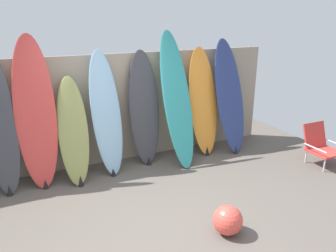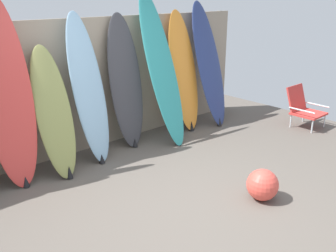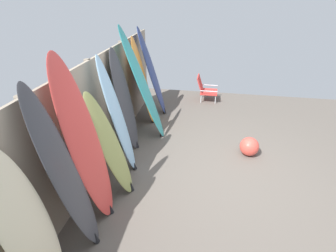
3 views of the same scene
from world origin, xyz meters
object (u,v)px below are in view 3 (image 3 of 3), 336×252
object	(u,v)px
beach_chair	(205,88)
surfboard_navy_8	(152,73)
surfboard_charcoal_5	(125,102)
surfboard_orange_7	(144,83)
beach_ball	(249,146)
surfboard_olive_3	(110,146)
surfboard_cream_0	(28,228)
surfboard_teal_6	(143,86)
surfboard_charcoal_1	(65,175)
surfboard_skyblue_4	(118,118)
surfboard_red_2	(85,145)

from	to	relation	value
beach_chair	surfboard_navy_8	bearing A→B (deg)	143.44
surfboard_charcoal_5	surfboard_orange_7	size ratio (longest dim) A/B	0.99
beach_ball	surfboard_orange_7	bearing A→B (deg)	66.21
surfboard_olive_3	beach_ball	world-z (taller)	surfboard_olive_3
surfboard_cream_0	surfboard_teal_6	distance (m)	3.19
surfboard_olive_3	surfboard_charcoal_5	xyz separation A→B (m)	(1.17, 0.16, 0.16)
surfboard_navy_8	surfboard_charcoal_1	bearing A→B (deg)	179.00
surfboard_cream_0	surfboard_navy_8	world-z (taller)	surfboard_navy_8
surfboard_charcoal_1	surfboard_teal_6	xyz separation A→B (m)	(2.61, -0.15, 0.08)
surfboard_charcoal_1	surfboard_orange_7	world-z (taller)	surfboard_charcoal_1
surfboard_charcoal_1	beach_chair	bearing A→B (deg)	-14.67
surfboard_skyblue_4	surfboard_charcoal_1	bearing A→B (deg)	178.29
surfboard_red_2	surfboard_skyblue_4	world-z (taller)	surfboard_red_2
surfboard_charcoal_1	surfboard_red_2	bearing A→B (deg)	-0.75
surfboard_charcoal_5	surfboard_orange_7	xyz separation A→B (m)	(1.09, -0.05, 0.00)
surfboard_cream_0	surfboard_olive_3	world-z (taller)	surfboard_cream_0
surfboard_red_2	beach_ball	xyz separation A→B (m)	(1.77, -2.17, -0.89)
surfboard_cream_0	surfboard_teal_6	bearing A→B (deg)	-3.96
surfboard_charcoal_5	surfboard_orange_7	world-z (taller)	surfboard_orange_7
surfboard_skyblue_4	beach_ball	xyz separation A→B (m)	(0.78, -2.13, -0.77)
surfboard_cream_0	surfboard_red_2	distance (m)	1.07
surfboard_cream_0	surfboard_orange_7	world-z (taller)	surfboard_orange_7
surfboard_charcoal_5	beach_chair	size ratio (longest dim) A/B	2.83
surfboard_red_2	surfboard_orange_7	xyz separation A→B (m)	(2.73, 0.01, -0.14)
surfboard_red_2	surfboard_skyblue_4	size ratio (longest dim) A/B	1.13
surfboard_red_2	surfboard_olive_3	world-z (taller)	surfboard_red_2
surfboard_charcoal_1	surfboard_teal_6	bearing A→B (deg)	-3.22
surfboard_skyblue_4	surfboard_navy_8	bearing A→B (deg)	-0.53
surfboard_red_2	surfboard_charcoal_5	size ratio (longest dim) A/B	1.16
surfboard_charcoal_1	surfboard_charcoal_5	distance (m)	2.11
surfboard_teal_6	beach_ball	distance (m)	2.24
surfboard_orange_7	surfboard_charcoal_5	bearing A→B (deg)	177.30
surfboard_charcoal_1	surfboard_red_2	size ratio (longest dim) A/B	0.93
surfboard_skyblue_4	beach_chair	distance (m)	3.55
surfboard_olive_3	surfboard_orange_7	xyz separation A→B (m)	(2.26, 0.11, 0.16)
surfboard_charcoal_1	surfboard_navy_8	bearing A→B (deg)	-1.00
surfboard_skyblue_4	surfboard_teal_6	world-z (taller)	surfboard_teal_6
surfboard_teal_6	beach_chair	world-z (taller)	surfboard_teal_6
surfboard_navy_8	beach_chair	size ratio (longest dim) A/B	3.04
surfboard_red_2	beach_ball	size ratio (longest dim) A/B	6.30
surfboard_navy_8	beach_ball	world-z (taller)	surfboard_navy_8
surfboard_red_2	surfboard_navy_8	xyz separation A→B (m)	(3.23, -0.06, -0.08)
surfboard_charcoal_1	beach_ball	size ratio (longest dim) A/B	5.83
surfboard_charcoal_1	surfboard_orange_7	size ratio (longest dim) A/B	1.06
surfboard_charcoal_1	surfboard_red_2	world-z (taller)	surfboard_red_2
surfboard_olive_3	surfboard_charcoal_5	distance (m)	1.19
surfboard_cream_0	surfboard_teal_6	size ratio (longest dim) A/B	0.78
surfboard_charcoal_1	surfboard_skyblue_4	size ratio (longest dim) A/B	1.04
surfboard_teal_6	surfboard_orange_7	distance (m)	0.63
surfboard_olive_3	surfboard_navy_8	xyz separation A→B (m)	(2.76, 0.04, 0.23)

